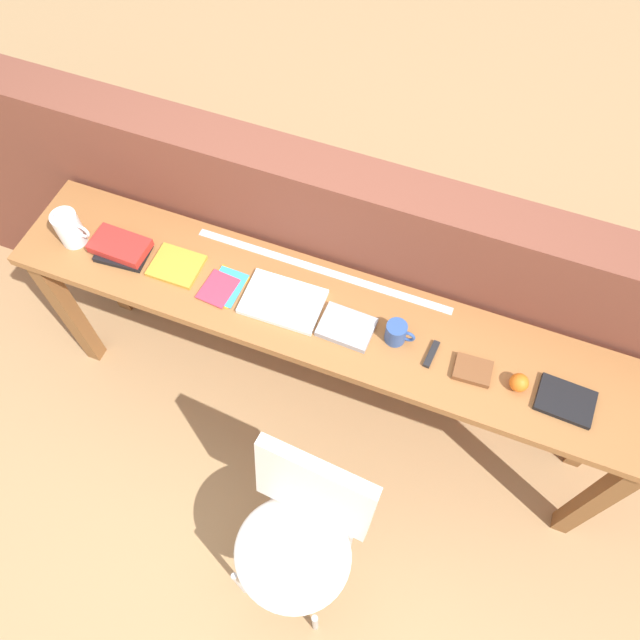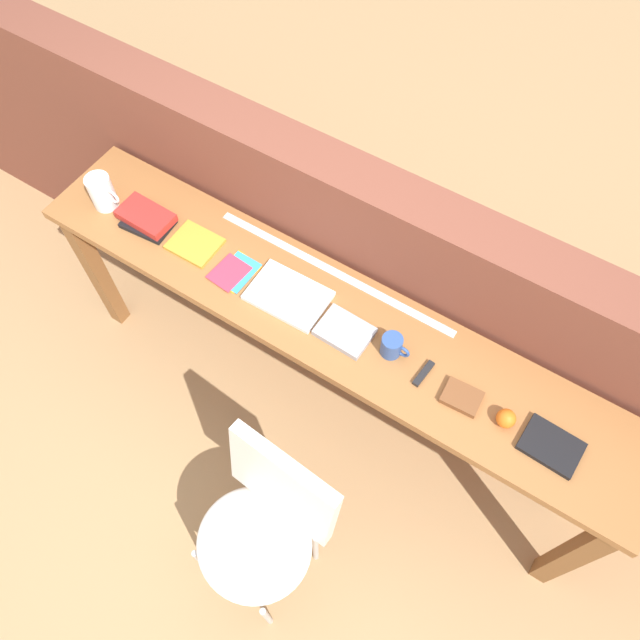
# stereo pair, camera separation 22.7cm
# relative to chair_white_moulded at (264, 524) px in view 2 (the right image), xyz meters

# --- Properties ---
(ground_plane) EXTENTS (40.00, 40.00, 0.00)m
(ground_plane) POSITION_rel_chair_white_moulded_xyz_m (-0.17, 0.40, -0.53)
(ground_plane) COLOR tan
(brick_wall_back) EXTENTS (6.00, 0.20, 1.26)m
(brick_wall_back) POSITION_rel_chair_white_moulded_xyz_m (-0.17, 1.04, 0.10)
(brick_wall_back) COLOR brown
(brick_wall_back) RESTS_ON ground
(sideboard) EXTENTS (2.50, 0.44, 0.88)m
(sideboard) POSITION_rel_chair_white_moulded_xyz_m (-0.17, 0.70, 0.21)
(sideboard) COLOR #996033
(sideboard) RESTS_ON ground
(chair_white_moulded) EXTENTS (0.47, 0.48, 0.89)m
(chair_white_moulded) POSITION_rel_chair_white_moulded_xyz_m (0.00, 0.00, 0.00)
(chair_white_moulded) COLOR silver
(chair_white_moulded) RESTS_ON ground
(pitcher_white) EXTENTS (0.14, 0.10, 0.18)m
(pitcher_white) POSITION_rel_chair_white_moulded_xyz_m (-1.22, 0.66, 0.43)
(pitcher_white) COLOR white
(pitcher_white) RESTS_ON sideboard
(book_stack_leftmost) EXTENTS (0.23, 0.15, 0.06)m
(book_stack_leftmost) POSITION_rel_chair_white_moulded_xyz_m (-1.01, 0.67, 0.38)
(book_stack_leftmost) COLOR black
(book_stack_leftmost) RESTS_ON sideboard
(magazine_cycling) EXTENTS (0.19, 0.16, 0.02)m
(magazine_cycling) POSITION_rel_chair_white_moulded_xyz_m (-0.78, 0.69, 0.36)
(magazine_cycling) COLOR gold
(magazine_cycling) RESTS_ON sideboard
(pamphlet_pile_colourful) EXTENTS (0.16, 0.19, 0.01)m
(pamphlet_pile_colourful) POSITION_rel_chair_white_moulded_xyz_m (-0.57, 0.67, 0.36)
(pamphlet_pile_colourful) COLOR orange
(pamphlet_pile_colourful) RESTS_ON sideboard
(book_open_centre) EXTENTS (0.30, 0.21, 0.02)m
(book_open_centre) POSITION_rel_chair_white_moulded_xyz_m (-0.34, 0.69, 0.36)
(book_open_centre) COLOR white
(book_open_centre) RESTS_ON sideboard
(book_grey_hardcover) EXTENTS (0.20, 0.15, 0.03)m
(book_grey_hardcover) POSITION_rel_chair_white_moulded_xyz_m (-0.08, 0.66, 0.37)
(book_grey_hardcover) COLOR #9E9EA3
(book_grey_hardcover) RESTS_ON sideboard
(mug) EXTENTS (0.11, 0.08, 0.09)m
(mug) POSITION_rel_chair_white_moulded_xyz_m (0.10, 0.69, 0.40)
(mug) COLOR #2D4C8C
(mug) RESTS_ON sideboard
(multitool_folded) EXTENTS (0.03, 0.11, 0.02)m
(multitool_folded) POSITION_rel_chair_white_moulded_xyz_m (0.24, 0.67, 0.36)
(multitool_folded) COLOR black
(multitool_folded) RESTS_ON sideboard
(leather_journal_brown) EXTENTS (0.14, 0.11, 0.02)m
(leather_journal_brown) POSITION_rel_chair_white_moulded_xyz_m (0.40, 0.66, 0.37)
(leather_journal_brown) COLOR brown
(leather_journal_brown) RESTS_ON sideboard
(sports_ball_small) EXTENTS (0.07, 0.07, 0.07)m
(sports_ball_small) POSITION_rel_chair_white_moulded_xyz_m (0.55, 0.66, 0.39)
(sports_ball_small) COLOR orange
(sports_ball_small) RESTS_ON sideboard
(book_repair_rightmost) EXTENTS (0.20, 0.15, 0.02)m
(book_repair_rightmost) POSITION_rel_chair_white_moulded_xyz_m (0.72, 0.66, 0.36)
(book_repair_rightmost) COLOR black
(book_repair_rightmost) RESTS_ON sideboard
(ruler_metal_back_edge) EXTENTS (1.04, 0.03, 0.00)m
(ruler_metal_back_edge) POSITION_rel_chair_white_moulded_xyz_m (-0.25, 0.87, 0.35)
(ruler_metal_back_edge) COLOR silver
(ruler_metal_back_edge) RESTS_ON sideboard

